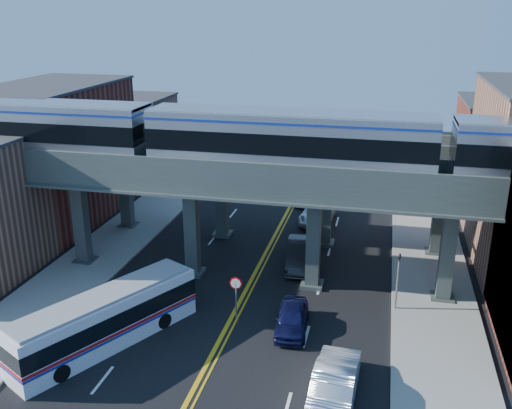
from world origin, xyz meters
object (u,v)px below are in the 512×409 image
traffic_signal (398,275)px  car_lane_a (292,318)px  transit_train (289,140)px  car_lane_b (301,254)px  stop_sign (236,291)px  car_lane_c (318,213)px  car_lane_d (313,192)px  transit_bus (106,320)px  car_parked_curb (336,380)px

traffic_signal → car_lane_a: bearing=-148.0°
transit_train → car_lane_b: 9.06m
transit_train → stop_sign: transit_train is taller
transit_train → car_lane_c: (0.56, 11.73, -8.71)m
stop_sign → traffic_signal: size_ratio=0.64×
car_lane_b → car_lane_d: size_ratio=0.91×
transit_train → transit_bus: size_ratio=5.00×
transit_train → car_lane_b: transit_train is taller
car_lane_a → car_parked_curb: (2.88, -5.19, 0.17)m
transit_bus → car_lane_c: bearing=5.5°
traffic_signal → car_lane_d: (-7.40, 19.02, -1.44)m
stop_sign → car_parked_curb: size_ratio=0.49×
stop_sign → transit_bus: bearing=-146.4°
transit_train → car_lane_d: 19.09m
transit_bus → car_lane_d: 27.09m
car_lane_c → car_lane_d: bearing=104.1°
car_lane_a → car_lane_b: size_ratio=0.79×
traffic_signal → car_lane_a: (-5.58, -3.49, -1.58)m
car_lane_a → car_lane_d: bearing=90.6°
stop_sign → car_lane_d: stop_sign is taller
transit_bus → car_lane_c: transit_bus is taller
car_lane_a → transit_bus: bearing=-163.5°
car_lane_a → car_parked_curb: size_ratio=0.78×
transit_train → car_lane_c: bearing=87.3°
transit_train → car_lane_d: transit_train is taller
car_lane_d → car_parked_curb: size_ratio=1.09×
transit_bus → car_lane_d: bearing=11.9°
stop_sign → car_lane_a: (3.32, -0.49, -1.04)m
transit_train → car_lane_c: size_ratio=9.45×
stop_sign → car_parked_curb: bearing=-42.5°
stop_sign → car_lane_b: (2.53, 7.83, -0.87)m
car_lane_b → transit_train: bearing=-106.0°
car_lane_a → car_lane_c: size_ratio=0.76×
car_parked_curb → stop_sign: bearing=-40.4°
traffic_signal → car_lane_c: (-6.30, 13.73, -1.53)m
traffic_signal → car_lane_b: 8.11m
car_lane_a → transit_train: bearing=99.0°
transit_train → car_lane_b: bearing=80.2°
transit_bus → car_lane_a: size_ratio=2.48×
car_lane_a → car_lane_d: car_lane_d is taller
stop_sign → traffic_signal: 9.41m
transit_train → car_parked_curb: 14.33m
car_lane_d → stop_sign: bearing=-87.3°
stop_sign → car_lane_b: stop_sign is taller
transit_train → car_lane_d: size_ratio=8.89×
car_lane_c → car_parked_curb: 22.70m
car_parked_curb → traffic_signal: bearing=-105.1°
transit_bus → stop_sign: bearing=-28.3°
traffic_signal → car_parked_curb: traffic_signal is taller
stop_sign → transit_bus: 7.24m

